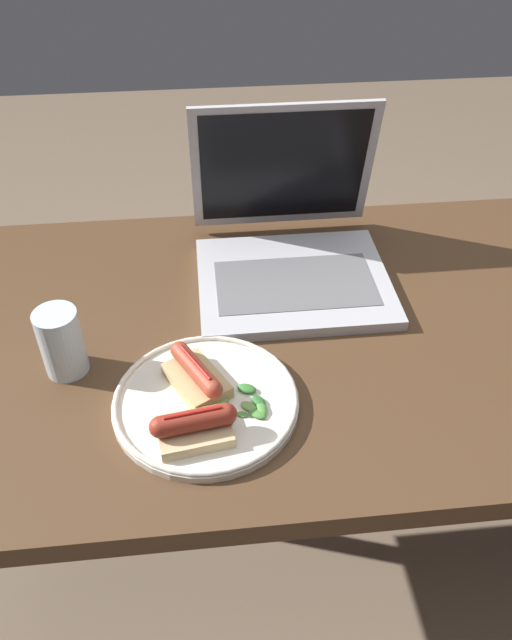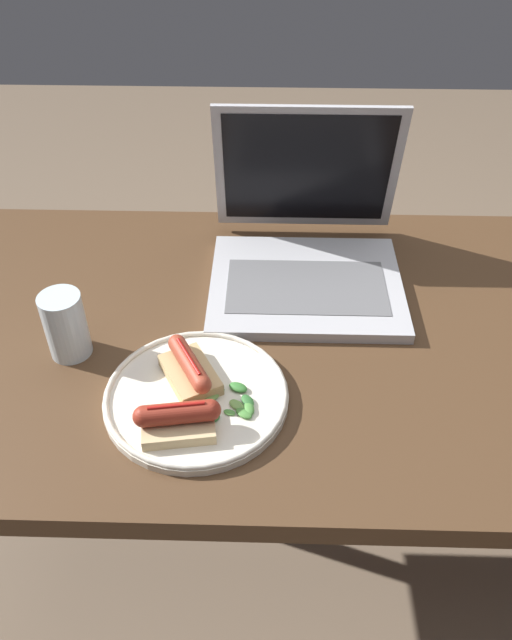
% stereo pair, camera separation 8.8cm
% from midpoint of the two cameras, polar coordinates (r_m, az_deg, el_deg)
% --- Properties ---
extents(ground_plane, '(6.00, 6.00, 0.00)m').
position_cam_midpoint_polar(ground_plane, '(1.56, 3.40, -21.08)').
color(ground_plane, '#75604C').
extents(desk, '(1.48, 0.68, 0.73)m').
position_cam_midpoint_polar(desk, '(1.02, 4.85, -3.15)').
color(desk, '#4C331E').
rests_on(desk, ground_plane).
extents(laptop, '(0.31, 0.31, 0.26)m').
position_cam_midpoint_polar(laptop, '(1.05, 0.75, 6.51)').
color(laptop, '#B7B7BC').
rests_on(laptop, desk).
extents(plate, '(0.25, 0.25, 0.02)m').
position_cam_midpoint_polar(plate, '(0.85, -7.62, -7.49)').
color(plate, silver).
rests_on(plate, desk).
extents(sausage_toast_left, '(0.11, 0.08, 0.05)m').
position_cam_midpoint_polar(sausage_toast_left, '(0.79, -8.91, -9.69)').
color(sausage_toast_left, '#D6B784').
rests_on(sausage_toast_left, plate).
extents(sausage_toast_middle, '(0.10, 0.11, 0.05)m').
position_cam_midpoint_polar(sausage_toast_middle, '(0.85, -8.44, -5.16)').
color(sausage_toast_middle, tan).
rests_on(sausage_toast_middle, plate).
extents(salad_pile, '(0.08, 0.08, 0.01)m').
position_cam_midpoint_polar(salad_pile, '(0.84, -4.44, -7.63)').
color(salad_pile, '#709E4C').
rests_on(salad_pile, plate).
extents(drinking_glass, '(0.06, 0.06, 0.10)m').
position_cam_midpoint_polar(drinking_glass, '(0.92, -20.05, -2.05)').
color(drinking_glass, silver).
rests_on(drinking_glass, desk).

